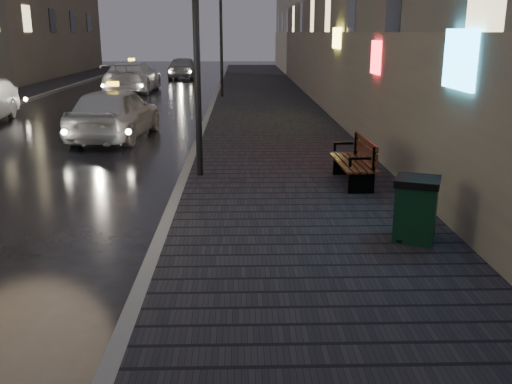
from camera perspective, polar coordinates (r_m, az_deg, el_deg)
ground at (r=7.57m, az=-23.18°, el=-10.65°), size 120.00×120.00×0.00m
sidewalk at (r=27.48m, az=0.86°, el=9.18°), size 4.60×58.00×0.15m
curb at (r=27.49m, az=-4.21°, el=9.14°), size 0.20×58.00×0.15m
curb_far at (r=29.28m, az=-22.08°, el=8.45°), size 0.20×58.00×0.15m
building_far_c at (r=48.17m, az=-22.32°, el=17.33°), size 6.00×22.00×11.00m
lamp_near at (r=12.32m, az=-6.04°, el=16.97°), size 0.36×0.36×5.28m
lamp_far at (r=28.30m, az=-3.52°, el=16.26°), size 0.36×0.36×5.28m
bench at (r=11.99m, az=10.02°, el=3.07°), size 0.70×1.88×0.95m
trash_bin at (r=8.91m, az=15.69°, el=-1.59°), size 0.82×0.82×0.97m
taxi_near at (r=18.23m, az=-13.94°, el=7.70°), size 2.40×4.91×1.61m
taxi_mid at (r=32.50m, az=-12.25°, el=11.21°), size 2.51×5.90×1.70m
car_far at (r=41.72m, az=-7.28°, el=12.25°), size 1.97×4.59×1.54m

